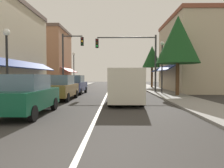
{
  "coord_description": "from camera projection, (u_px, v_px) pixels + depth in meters",
  "views": [
    {
      "loc": [
        0.79,
        -3.75,
        1.7
      ],
      "look_at": [
        0.5,
        14.21,
        1.0
      ],
      "focal_mm": 33.25,
      "sensor_mm": 36.0,
      "label": 1
    }
  ],
  "objects": [
    {
      "name": "storefront_far_left",
      "position": [
        50.0,
        58.0,
        31.79
      ],
      "size": [
        6.12,
        8.2,
        8.77
      ],
      "color": "#9E6B4C",
      "rests_on": "ground"
    },
    {
      "name": "storefront_right_block",
      "position": [
        193.0,
        55.0,
        23.49
      ],
      "size": [
        7.02,
        10.2,
        8.15
      ],
      "color": "#BCAD8E",
      "rests_on": "ground"
    },
    {
      "name": "tree_right_far",
      "position": [
        152.0,
        57.0,
        29.25
      ],
      "size": [
        2.74,
        2.74,
        5.95
      ],
      "color": "#4C331E",
      "rests_on": "ground"
    },
    {
      "name": "van_in_lane",
      "position": [
        125.0,
        85.0,
        13.02
      ],
      "size": [
        2.02,
        5.19,
        2.12
      ],
      "rotation": [
        0.0,
        0.0,
        0.0
      ],
      "color": "beige",
      "rests_on": "ground"
    },
    {
      "name": "parked_car_nearest_left",
      "position": [
        27.0,
        95.0,
        8.97
      ],
      "size": [
        1.79,
        4.1,
        1.77
      ],
      "rotation": [
        0.0,
        0.0,
        0.0
      ],
      "color": "#0F4C33",
      "rests_on": "ground"
    },
    {
      "name": "ground_plane",
      "position": [
        108.0,
        92.0,
        21.81
      ],
      "size": [
        80.0,
        80.0,
        0.0
      ],
      "primitive_type": "plane",
      "color": "#33302D"
    },
    {
      "name": "parked_car_third_left",
      "position": [
        75.0,
        85.0,
        19.71
      ],
      "size": [
        1.88,
        4.15,
        1.77
      ],
      "rotation": [
        0.0,
        0.0,
        -0.03
      ],
      "color": "navy",
      "rests_on": "ground"
    },
    {
      "name": "street_lamp_left_far",
      "position": [
        74.0,
        64.0,
        28.31
      ],
      "size": [
        0.36,
        0.36,
        4.92
      ],
      "color": "black",
      "rests_on": "ground"
    },
    {
      "name": "traffic_signal_left_corner",
      "position": [
        69.0,
        54.0,
        21.97
      ],
      "size": [
        2.33,
        0.5,
        6.18
      ],
      "color": "#333333",
      "rests_on": "ground"
    },
    {
      "name": "street_lamp_left_near",
      "position": [
        7.0,
        54.0,
        10.87
      ],
      "size": [
        0.36,
        0.36,
        4.17
      ],
      "color": "black",
      "rests_on": "ground"
    },
    {
      "name": "parked_car_second_left",
      "position": [
        61.0,
        88.0,
        14.68
      ],
      "size": [
        1.84,
        4.13,
        1.77
      ],
      "rotation": [
        0.0,
        0.0,
        -0.02
      ],
      "color": "brown",
      "rests_on": "ground"
    },
    {
      "name": "sidewalk_left",
      "position": [
        56.0,
        91.0,
        21.9
      ],
      "size": [
        2.6,
        56.0,
        0.12
      ],
      "primitive_type": "cube",
      "color": "gray",
      "rests_on": "ground"
    },
    {
      "name": "street_lamp_right_mid",
      "position": [
        162.0,
        59.0,
        19.04
      ],
      "size": [
        0.36,
        0.36,
        4.88
      ],
      "color": "black",
      "rests_on": "ground"
    },
    {
      "name": "lane_center_stripe",
      "position": [
        108.0,
        92.0,
        21.81
      ],
      "size": [
        0.14,
        52.0,
        0.01
      ],
      "primitive_type": "cube",
      "color": "silver",
      "rests_on": "ground"
    },
    {
      "name": "traffic_signal_mast_arm",
      "position": [
        134.0,
        53.0,
        20.61
      ],
      "size": [
        6.07,
        0.5,
        5.78
      ],
      "color": "#333333",
      "rests_on": "ground"
    },
    {
      "name": "sidewalk_right",
      "position": [
        160.0,
        92.0,
        21.72
      ],
      "size": [
        2.6,
        56.0,
        0.12
      ],
      "primitive_type": "cube",
      "color": "gray",
      "rests_on": "ground"
    },
    {
      "name": "tree_right_near",
      "position": [
        178.0,
        40.0,
        16.93
      ],
      "size": [
        3.55,
        3.55,
        6.63
      ],
      "color": "#4C331E",
      "rests_on": "ground"
    }
  ]
}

